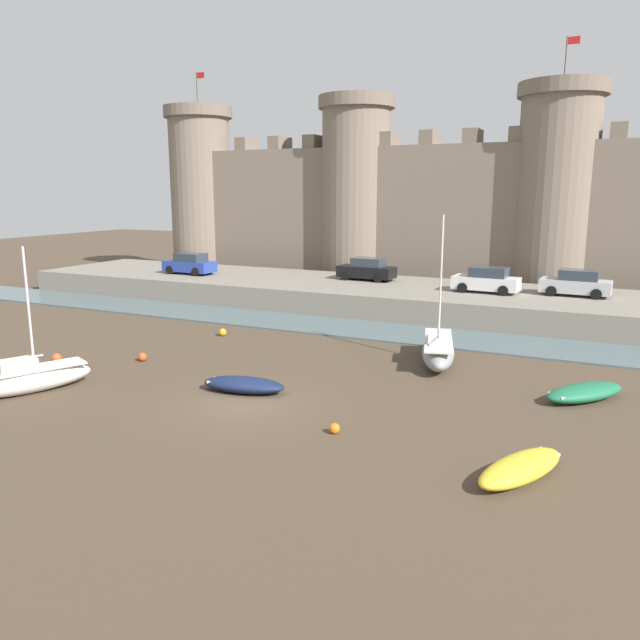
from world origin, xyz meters
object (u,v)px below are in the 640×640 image
(mooring_buoy_near_channel, at_px, (334,428))
(car_quay_west, at_px, (367,269))
(sailboat_foreground_left, at_px, (28,378))
(car_quay_east, at_px, (190,264))
(rowboat_midflat_right, at_px, (244,384))
(car_quay_centre_west, at_px, (487,280))
(rowboat_foreground_centre, at_px, (521,468))
(sailboat_midflat_left, at_px, (438,350))
(car_quay_centre_east, at_px, (576,283))
(mooring_buoy_off_centre, at_px, (57,358))
(rowboat_near_channel_right, at_px, (585,392))
(mooring_buoy_near_shore, at_px, (142,357))
(mooring_buoy_mid_mud, at_px, (223,332))

(mooring_buoy_near_channel, distance_m, car_quay_west, 25.36)
(sailboat_foreground_left, height_order, car_quay_east, sailboat_foreground_left)
(rowboat_midflat_right, xyz_separation_m, car_quay_centre_west, (5.81, 19.60, 2.04))
(rowboat_foreground_centre, xyz_separation_m, car_quay_west, (-14.27, 24.72, 2.02))
(sailboat_midflat_left, bearing_deg, sailboat_foreground_left, -140.96)
(car_quay_west, bearing_deg, rowboat_foreground_centre, -60.00)
(car_quay_centre_east, bearing_deg, mooring_buoy_off_centre, -135.76)
(rowboat_near_channel_right, height_order, mooring_buoy_near_channel, rowboat_near_channel_right)
(rowboat_near_channel_right, relative_size, car_quay_centre_east, 0.89)
(mooring_buoy_off_centre, bearing_deg, rowboat_foreground_centre, -8.18)
(mooring_buoy_off_centre, bearing_deg, rowboat_near_channel_right, 12.29)
(sailboat_midflat_left, height_order, mooring_buoy_near_shore, sailboat_midflat_left)
(mooring_buoy_off_centre, bearing_deg, car_quay_centre_west, 50.80)
(mooring_buoy_mid_mud, xyz_separation_m, car_quay_centre_west, (12.19, 11.73, 2.16))
(car_quay_centre_east, distance_m, car_quay_east, 27.81)
(sailboat_foreground_left, bearing_deg, mooring_buoy_mid_mud, 83.08)
(sailboat_midflat_left, distance_m, car_quay_centre_west, 12.32)
(car_quay_centre_west, bearing_deg, mooring_buoy_mid_mud, -136.10)
(car_quay_east, bearing_deg, rowboat_near_channel_right, -25.47)
(rowboat_midflat_right, distance_m, car_quay_west, 21.81)
(sailboat_foreground_left, height_order, mooring_buoy_near_shore, sailboat_foreground_left)
(car_quay_centre_west, bearing_deg, sailboat_foreground_left, -120.19)
(mooring_buoy_near_channel, relative_size, car_quay_west, 0.09)
(rowboat_near_channel_right, bearing_deg, rowboat_foreground_centre, -98.92)
(sailboat_midflat_left, bearing_deg, rowboat_foreground_centre, -63.84)
(car_quay_west, bearing_deg, rowboat_midflat_right, -81.90)
(mooring_buoy_near_shore, distance_m, car_quay_west, 20.11)
(rowboat_midflat_right, height_order, car_quay_centre_west, car_quay_centre_west)
(rowboat_midflat_right, bearing_deg, mooring_buoy_near_channel, -25.41)
(sailboat_midflat_left, bearing_deg, car_quay_centre_east, 69.12)
(mooring_buoy_near_shore, xyz_separation_m, car_quay_east, (-9.84, 16.86, 2.16))
(mooring_buoy_off_centre, bearing_deg, mooring_buoy_near_channel, -8.45)
(rowboat_near_channel_right, distance_m, mooring_buoy_near_shore, 19.56)
(sailboat_midflat_left, xyz_separation_m, mooring_buoy_mid_mud, (-12.37, 0.48, -0.48))
(mooring_buoy_off_centre, distance_m, car_quay_centre_west, 25.56)
(rowboat_foreground_centre, distance_m, mooring_buoy_near_shore, 18.78)
(sailboat_midflat_left, relative_size, rowboat_foreground_centre, 1.85)
(mooring_buoy_mid_mud, relative_size, car_quay_east, 0.10)
(mooring_buoy_near_channel, height_order, car_quay_centre_west, car_quay_centre_west)
(sailboat_midflat_left, xyz_separation_m, car_quay_west, (-9.06, 14.10, 1.68))
(rowboat_foreground_centre, bearing_deg, car_quay_west, 120.00)
(rowboat_midflat_right, distance_m, rowboat_foreground_centre, 11.67)
(sailboat_midflat_left, bearing_deg, car_quay_west, 122.72)
(car_quay_centre_west, bearing_deg, rowboat_midflat_right, -106.52)
(sailboat_midflat_left, distance_m, mooring_buoy_off_centre, 17.94)
(rowboat_near_channel_right, height_order, car_quay_west, car_quay_west)
(rowboat_midflat_right, xyz_separation_m, sailboat_foreground_left, (-7.79, -3.78, 0.27))
(rowboat_foreground_centre, bearing_deg, car_quay_centre_east, 90.40)
(rowboat_midflat_right, distance_m, car_quay_centre_west, 20.55)
(mooring_buoy_near_channel, xyz_separation_m, mooring_buoy_mid_mud, (-11.47, 10.30, 0.03))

